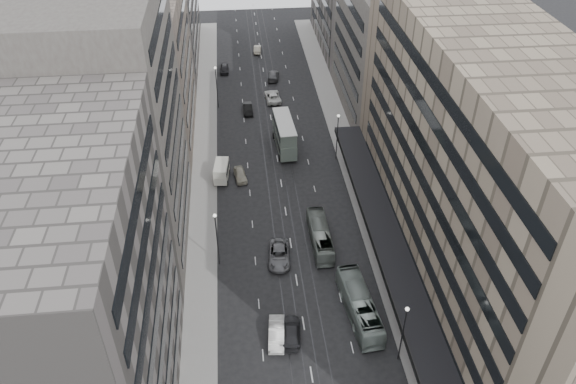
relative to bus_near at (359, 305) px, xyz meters
name	(u,v)px	position (x,y,z in m)	size (l,w,h in m)	color
ground	(304,330)	(-6.67, -1.63, -1.61)	(220.00, 220.00, 0.00)	black
sidewalk_right	(347,149)	(5.33, 35.87, -1.53)	(4.00, 125.00, 0.15)	gray
sidewalk_left	(205,157)	(-18.67, 35.87, -1.53)	(4.00, 125.00, 0.15)	gray
department_store	(485,173)	(14.79, 6.37, 13.34)	(19.20, 60.00, 30.00)	gray
building_right_mid	(388,47)	(14.83, 50.37, 10.39)	(15.00, 28.00, 24.00)	#48433F
building_left_a	(68,310)	(-28.17, -9.63, 13.39)	(15.00, 28.00, 30.00)	slate
building_left_b	(111,129)	(-28.17, 17.37, 15.39)	(15.00, 26.00, 34.00)	#48433F
building_left_c	(141,69)	(-28.17, 44.37, 10.89)	(15.00, 28.00, 25.00)	gray
lamp_right_near	(404,328)	(3.03, -6.63, 3.60)	(0.44, 0.44, 8.32)	#262628
lamp_right_far	(337,132)	(3.03, 33.37, 3.60)	(0.44, 0.44, 8.32)	#262628
lamp_left_near	(217,233)	(-16.37, 10.37, 3.60)	(0.44, 0.44, 8.32)	#262628
lamp_left_far	(216,82)	(-16.37, 53.37, 3.60)	(0.44, 0.44, 8.32)	#262628
bus_near	(359,305)	(0.00, 0.00, 0.00)	(2.70, 11.53, 3.21)	gray
bus_far	(320,236)	(-2.74, 12.81, -0.19)	(2.38, 10.19, 2.84)	gray
double_decker	(284,134)	(-5.17, 37.34, 1.29)	(3.48, 9.97, 5.37)	slate
panel_van	(221,171)	(-15.87, 29.38, -0.03)	(2.67, 4.76, 2.87)	silver
sedan_1	(276,333)	(-9.98, -2.48, -0.77)	(1.76, 5.05, 1.66)	silver
sedan_2	(279,255)	(-8.52, 10.30, -0.77)	(2.76, 5.99, 1.67)	slate
sedan_3	(291,332)	(-8.27, -2.35, -0.84)	(2.15, 5.30, 1.54)	#242426
sedan_4	(240,175)	(-12.97, 29.24, -0.86)	(1.76, 4.39, 1.49)	#9E9783
sedan_5	(248,109)	(-10.81, 50.73, -0.83)	(1.63, 4.68, 1.54)	black
sedan_6	(273,96)	(-5.76, 55.14, -0.78)	(2.75, 5.96, 1.66)	silver
sedan_7	(273,75)	(-4.87, 64.64, -0.84)	(2.16, 5.31, 1.54)	#4E4F51
sedan_8	(224,69)	(-14.99, 69.10, -0.84)	(1.81, 4.51, 1.54)	black
sedan_9	(257,49)	(-7.33, 79.00, -0.87)	(1.56, 4.48, 1.48)	beige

